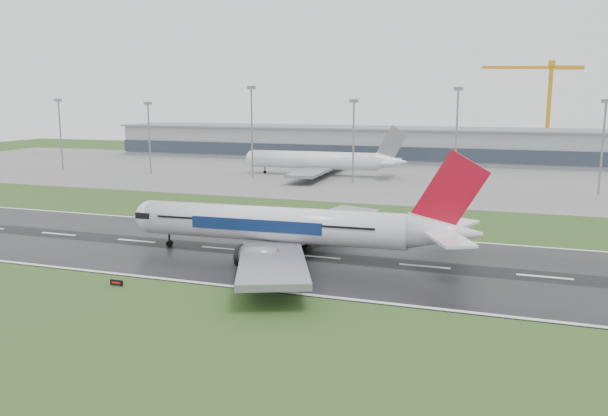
% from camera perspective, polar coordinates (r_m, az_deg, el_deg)
% --- Properties ---
extents(ground, '(520.00, 520.00, 0.00)m').
position_cam_1_polar(ground, '(132.21, -15.48, -3.03)').
color(ground, '#28471A').
rests_on(ground, ground).
extents(runway, '(400.00, 45.00, 0.10)m').
position_cam_1_polar(runway, '(132.20, -15.48, -3.01)').
color(runway, black).
rests_on(runway, ground).
extents(apron, '(400.00, 130.00, 0.08)m').
position_cam_1_polar(apron, '(243.99, 1.28, 3.33)').
color(apron, slate).
rests_on(apron, ground).
extents(terminal, '(240.00, 36.00, 15.00)m').
position_cam_1_polar(terminal, '(300.72, 4.79, 6.04)').
color(terminal, gray).
rests_on(terminal, ground).
extents(main_airliner, '(70.35, 67.28, 19.94)m').
position_cam_1_polar(main_airliner, '(113.26, -0.75, 0.36)').
color(main_airliner, silver).
rests_on(main_airliner, runway).
extents(parked_airliner, '(66.84, 62.52, 19.01)m').
position_cam_1_polar(parked_airliner, '(233.92, 1.56, 5.38)').
color(parked_airliner, white).
rests_on(parked_airliner, apron).
extents(tower_crane, '(45.01, 19.09, 46.37)m').
position_cam_1_polar(tower_crane, '(306.14, 22.00, 8.35)').
color(tower_crane, orange).
rests_on(tower_crane, ground).
extents(runway_sign, '(2.30, 0.73, 1.04)m').
position_cam_1_polar(runway_sign, '(102.03, -17.21, -6.75)').
color(runway_sign, black).
rests_on(runway_sign, ground).
extents(floodmast_0, '(0.64, 0.64, 28.23)m').
position_cam_1_polar(floodmast_0, '(272.20, -21.90, 6.29)').
color(floodmast_0, gray).
rests_on(floodmast_0, ground).
extents(floodmast_1, '(0.64, 0.64, 27.04)m').
position_cam_1_polar(floodmast_1, '(246.58, -14.33, 6.23)').
color(floodmast_1, gray).
rests_on(floodmast_1, ground).
extents(floodmast_2, '(0.64, 0.64, 32.80)m').
position_cam_1_polar(floodmast_2, '(225.37, -4.92, 6.90)').
color(floodmast_2, gray).
rests_on(floodmast_2, ground).
extents(floodmast_3, '(0.64, 0.64, 28.10)m').
position_cam_1_polar(floodmast_3, '(212.91, 4.66, 6.07)').
color(floodmast_3, gray).
rests_on(floodmast_3, ground).
extents(floodmast_4, '(0.64, 0.64, 32.02)m').
position_cam_1_polar(floodmast_4, '(206.93, 14.12, 6.22)').
color(floodmast_4, gray).
rests_on(floodmast_4, ground).
extents(floodmast_5, '(0.64, 0.64, 28.15)m').
position_cam_1_polar(floodmast_5, '(207.93, 26.23, 4.95)').
color(floodmast_5, gray).
rests_on(floodmast_5, ground).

